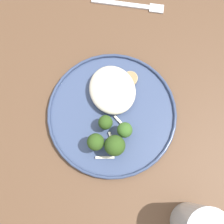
{
  "coord_description": "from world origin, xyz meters",
  "views": [
    {
      "loc": [
        -0.18,
        0.07,
        1.33
      ],
      "look_at": [
        -0.03,
        0.02,
        0.76
      ],
      "focal_mm": 43.18,
      "sensor_mm": 36.0,
      "label": 1
    }
  ],
  "objects_px": {
    "seared_scallop_half_hidden": "(98,88)",
    "broccoli_floret_small_sprig": "(125,130)",
    "seared_scallop_rear_pale": "(107,82)",
    "broccoli_floret_beside_noodles": "(105,123)",
    "seared_scallop_center_golden": "(130,79)",
    "dinner_fork": "(130,5)",
    "seared_scallop_large_seared": "(120,96)",
    "broccoli_floret_near_rim": "(96,142)",
    "seared_scallop_front_small": "(112,91)",
    "seared_scallop_left_edge": "(118,80)",
    "broccoli_floret_center_pile": "(115,146)",
    "dinner_plate": "(112,113)"
  },
  "relations": [
    {
      "from": "seared_scallop_center_golden",
      "to": "broccoli_floret_beside_noodles",
      "type": "height_order",
      "value": "broccoli_floret_beside_noodles"
    },
    {
      "from": "dinner_plate",
      "to": "seared_scallop_half_hidden",
      "type": "xyz_separation_m",
      "value": [
        0.06,
        0.01,
        0.01
      ]
    },
    {
      "from": "seared_scallop_left_edge",
      "to": "broccoli_floret_near_rim",
      "type": "bearing_deg",
      "value": 142.67
    },
    {
      "from": "broccoli_floret_beside_noodles",
      "to": "broccoli_floret_center_pile",
      "type": "height_order",
      "value": "broccoli_floret_center_pile"
    },
    {
      "from": "seared_scallop_front_small",
      "to": "seared_scallop_rear_pale",
      "type": "xyz_separation_m",
      "value": [
        0.02,
        0.0,
        0.0
      ]
    },
    {
      "from": "seared_scallop_large_seared",
      "to": "broccoli_floret_near_rim",
      "type": "height_order",
      "value": "broccoli_floret_near_rim"
    },
    {
      "from": "dinner_fork",
      "to": "seared_scallop_half_hidden",
      "type": "bearing_deg",
      "value": 141.6
    },
    {
      "from": "broccoli_floret_near_rim",
      "to": "broccoli_floret_center_pile",
      "type": "bearing_deg",
      "value": -120.58
    },
    {
      "from": "seared_scallop_rear_pale",
      "to": "broccoli_floret_beside_noodles",
      "type": "distance_m",
      "value": 0.1
    },
    {
      "from": "broccoli_floret_small_sprig",
      "to": "dinner_fork",
      "type": "relative_size",
      "value": 0.28
    },
    {
      "from": "seared_scallop_rear_pale",
      "to": "broccoli_floret_small_sprig",
      "type": "relative_size",
      "value": 0.55
    },
    {
      "from": "seared_scallop_half_hidden",
      "to": "broccoli_floret_center_pile",
      "type": "height_order",
      "value": "broccoli_floret_center_pile"
    },
    {
      "from": "seared_scallop_center_golden",
      "to": "dinner_fork",
      "type": "bearing_deg",
      "value": -21.01
    },
    {
      "from": "seared_scallop_front_small",
      "to": "broccoli_floret_center_pile",
      "type": "bearing_deg",
      "value": 163.36
    },
    {
      "from": "seared_scallop_front_small",
      "to": "broccoli_floret_center_pile",
      "type": "distance_m",
      "value": 0.13
    },
    {
      "from": "seared_scallop_large_seared",
      "to": "seared_scallop_half_hidden",
      "type": "height_order",
      "value": "seared_scallop_large_seared"
    },
    {
      "from": "seared_scallop_front_small",
      "to": "seared_scallop_rear_pale",
      "type": "relative_size",
      "value": 1.27
    },
    {
      "from": "seared_scallop_front_small",
      "to": "seared_scallop_left_edge",
      "type": "distance_m",
      "value": 0.03
    },
    {
      "from": "seared_scallop_front_small",
      "to": "broccoli_floret_beside_noodles",
      "type": "relative_size",
      "value": 0.75
    },
    {
      "from": "seared_scallop_half_hidden",
      "to": "dinner_fork",
      "type": "height_order",
      "value": "seared_scallop_half_hidden"
    },
    {
      "from": "broccoli_floret_center_pile",
      "to": "broccoli_floret_small_sprig",
      "type": "bearing_deg",
      "value": -51.34
    },
    {
      "from": "seared_scallop_rear_pale",
      "to": "dinner_plate",
      "type": "bearing_deg",
      "value": 170.16
    },
    {
      "from": "seared_scallop_rear_pale",
      "to": "broccoli_floret_beside_noodles",
      "type": "height_order",
      "value": "broccoli_floret_beside_noodles"
    },
    {
      "from": "broccoli_floret_near_rim",
      "to": "broccoli_floret_small_sprig",
      "type": "bearing_deg",
      "value": -85.91
    },
    {
      "from": "broccoli_floret_small_sprig",
      "to": "dinner_fork",
      "type": "distance_m",
      "value": 0.34
    },
    {
      "from": "seared_scallop_half_hidden",
      "to": "seared_scallop_center_golden",
      "type": "xyz_separation_m",
      "value": [
        -0.0,
        -0.08,
        0.0
      ]
    },
    {
      "from": "seared_scallop_large_seared",
      "to": "broccoli_floret_near_rim",
      "type": "relative_size",
      "value": 0.41
    },
    {
      "from": "broccoli_floret_near_rim",
      "to": "dinner_fork",
      "type": "relative_size",
      "value": 0.33
    },
    {
      "from": "dinner_fork",
      "to": "seared_scallop_front_small",
      "type": "bearing_deg",
      "value": 149.01
    },
    {
      "from": "seared_scallop_center_golden",
      "to": "broccoli_floret_small_sprig",
      "type": "relative_size",
      "value": 0.68
    },
    {
      "from": "seared_scallop_front_small",
      "to": "seared_scallop_half_hidden",
      "type": "bearing_deg",
      "value": 58.66
    },
    {
      "from": "broccoli_floret_beside_noodles",
      "to": "broccoli_floret_small_sprig",
      "type": "bearing_deg",
      "value": -132.21
    },
    {
      "from": "seared_scallop_front_small",
      "to": "dinner_plate",
      "type": "bearing_deg",
      "value": 161.56
    },
    {
      "from": "seared_scallop_half_hidden",
      "to": "broccoli_floret_small_sprig",
      "type": "distance_m",
      "value": 0.12
    },
    {
      "from": "broccoli_floret_beside_noodles",
      "to": "seared_scallop_center_golden",
      "type": "bearing_deg",
      "value": -47.15
    },
    {
      "from": "seared_scallop_large_seared",
      "to": "broccoli_floret_small_sprig",
      "type": "height_order",
      "value": "broccoli_floret_small_sprig"
    },
    {
      "from": "seared_scallop_rear_pale",
      "to": "broccoli_floret_center_pile",
      "type": "height_order",
      "value": "broccoli_floret_center_pile"
    },
    {
      "from": "dinner_plate",
      "to": "seared_scallop_rear_pale",
      "type": "xyz_separation_m",
      "value": [
        0.07,
        -0.01,
        0.01
      ]
    },
    {
      "from": "broccoli_floret_near_rim",
      "to": "broccoli_floret_beside_noodles",
      "type": "xyz_separation_m",
      "value": [
        0.03,
        -0.03,
        -0.01
      ]
    },
    {
      "from": "seared_scallop_large_seared",
      "to": "broccoli_floret_beside_noodles",
      "type": "xyz_separation_m",
      "value": [
        -0.05,
        0.05,
        0.02
      ]
    },
    {
      "from": "seared_scallop_large_seared",
      "to": "seared_scallop_front_small",
      "type": "xyz_separation_m",
      "value": [
        0.02,
        0.01,
        -0.0
      ]
    },
    {
      "from": "seared_scallop_front_small",
      "to": "dinner_fork",
      "type": "relative_size",
      "value": 0.19
    },
    {
      "from": "seared_scallop_rear_pale",
      "to": "broccoli_floret_beside_noodles",
      "type": "bearing_deg",
      "value": 159.45
    },
    {
      "from": "seared_scallop_left_edge",
      "to": "dinner_plate",
      "type": "bearing_deg",
      "value": 150.21
    },
    {
      "from": "seared_scallop_left_edge",
      "to": "seared_scallop_rear_pale",
      "type": "xyz_separation_m",
      "value": [
        0.0,
        0.03,
        0.0
      ]
    },
    {
      "from": "dinner_plate",
      "to": "broccoli_floret_near_rim",
      "type": "xyz_separation_m",
      "value": [
        -0.06,
        0.06,
        0.04
      ]
    },
    {
      "from": "seared_scallop_large_seared",
      "to": "seared_scallop_front_small",
      "type": "height_order",
      "value": "seared_scallop_large_seared"
    },
    {
      "from": "seared_scallop_rear_pale",
      "to": "dinner_fork",
      "type": "height_order",
      "value": "seared_scallop_rear_pale"
    },
    {
      "from": "seared_scallop_half_hidden",
      "to": "broccoli_floret_small_sprig",
      "type": "bearing_deg",
      "value": -169.38
    },
    {
      "from": "seared_scallop_center_golden",
      "to": "seared_scallop_rear_pale",
      "type": "distance_m",
      "value": 0.05
    }
  ]
}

